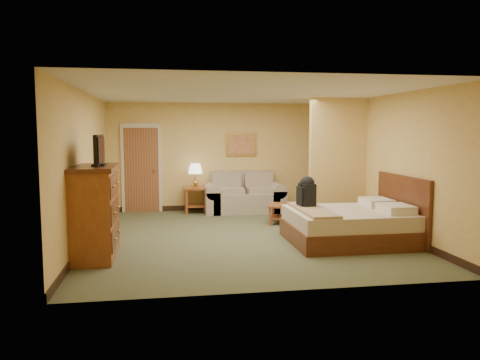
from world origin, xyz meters
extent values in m
plane|color=#4A5033|center=(0.00, 0.00, 0.00)|extent=(6.00, 6.00, 0.00)
plane|color=white|center=(0.00, 0.00, 2.60)|extent=(6.00, 6.00, 0.00)
cube|color=#D8B05C|center=(0.00, 3.00, 1.30)|extent=(5.50, 0.02, 2.60)
cube|color=#D8B05C|center=(-2.75, 0.00, 1.30)|extent=(0.02, 6.00, 2.60)
cube|color=#D8B05C|center=(2.75, 0.00, 1.30)|extent=(0.02, 6.00, 2.60)
cube|color=#D8B05C|center=(2.15, 0.93, 1.30)|extent=(1.20, 0.15, 2.60)
cube|color=beige|center=(-1.95, 2.97, 1.05)|extent=(0.94, 0.06, 2.10)
cube|color=brown|center=(-1.95, 2.96, 1.00)|extent=(0.80, 0.04, 2.00)
cylinder|color=#B29041|center=(-1.65, 2.90, 1.00)|extent=(0.04, 0.12, 0.04)
cube|color=black|center=(0.00, 2.99, 0.06)|extent=(5.50, 0.02, 0.12)
cube|color=gray|center=(0.45, 2.52, 0.23)|extent=(1.56, 0.84, 0.47)
cube|color=gray|center=(0.45, 2.89, 0.71)|extent=(1.56, 0.20, 0.49)
cube|color=gray|center=(-0.33, 2.52, 0.26)|extent=(0.33, 0.84, 0.52)
cube|color=gray|center=(1.23, 2.52, 0.26)|extent=(0.33, 0.84, 0.52)
cube|color=brown|center=(-0.70, 2.65, 0.59)|extent=(0.55, 0.55, 0.04)
cube|color=brown|center=(-0.70, 2.65, 0.17)|extent=(0.47, 0.47, 0.03)
cube|color=brown|center=(-0.92, 2.43, 0.28)|extent=(0.06, 0.06, 0.56)
cube|color=brown|center=(-0.47, 2.43, 0.28)|extent=(0.06, 0.06, 0.56)
cube|color=brown|center=(-0.92, 2.87, 0.28)|extent=(0.06, 0.06, 0.56)
cube|color=brown|center=(-0.47, 2.87, 0.28)|extent=(0.06, 0.06, 0.56)
cylinder|color=#B29041|center=(-0.70, 2.65, 0.63)|extent=(0.17, 0.17, 0.04)
cylinder|color=#B29041|center=(-0.70, 2.65, 0.84)|extent=(0.02, 0.02, 0.28)
cone|color=white|center=(-0.70, 2.65, 1.05)|extent=(0.34, 0.34, 0.23)
cube|color=brown|center=(1.05, 1.04, 0.38)|extent=(0.80, 0.80, 0.04)
cube|color=brown|center=(1.05, 1.04, 0.13)|extent=(0.68, 0.68, 0.03)
cube|color=brown|center=(0.78, 0.77, 0.19)|extent=(0.04, 0.04, 0.37)
cube|color=brown|center=(1.31, 1.30, 0.19)|extent=(0.04, 0.04, 0.37)
cube|color=#B78E3F|center=(0.45, 2.98, 1.60)|extent=(0.76, 0.03, 0.59)
cube|color=#AB5A34|center=(0.45, 2.96, 1.60)|extent=(0.63, 0.02, 0.46)
cube|color=brown|center=(-2.48, -1.07, 0.67)|extent=(0.61, 1.23, 1.34)
cube|color=#472010|center=(-2.48, -1.07, 1.37)|extent=(0.69, 1.32, 0.07)
cube|color=black|center=(-2.38, -1.07, 1.42)|extent=(0.19, 0.33, 0.03)
cube|color=black|center=(-2.38, -1.07, 1.64)|extent=(0.06, 0.76, 0.45)
cube|color=#472010|center=(1.75, -0.76, 0.16)|extent=(2.09, 1.67, 0.31)
cube|color=beige|center=(1.75, -0.76, 0.44)|extent=(2.03, 1.61, 0.25)
cube|color=#472010|center=(2.71, -0.76, 0.58)|extent=(0.06, 1.78, 1.15)
cube|color=white|center=(2.40, -1.13, 0.63)|extent=(0.47, 0.58, 0.15)
cube|color=white|center=(2.40, -0.40, 0.63)|extent=(0.47, 0.58, 0.15)
cube|color=#967951|center=(1.07, -0.76, 0.59)|extent=(0.47, 1.57, 0.05)
cube|color=black|center=(1.07, -0.43, 0.78)|extent=(0.25, 0.35, 0.44)
sphere|color=black|center=(1.07, -0.43, 1.00)|extent=(0.26, 0.26, 0.26)
camera|label=1|loc=(-1.40, -8.32, 1.93)|focal=35.00mm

